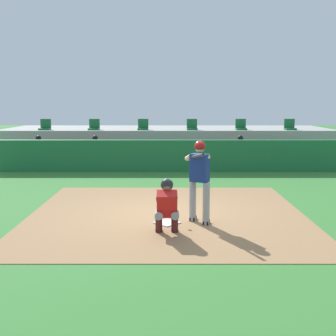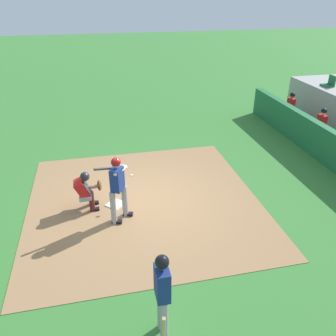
{
  "view_description": "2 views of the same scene",
  "coord_description": "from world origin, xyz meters",
  "views": [
    {
      "loc": [
        0.02,
        -9.99,
        2.61
      ],
      "look_at": [
        0.0,
        0.7,
        1.0
      ],
      "focal_mm": 46.76,
      "sensor_mm": 36.0,
      "label": 1
    },
    {
      "loc": [
        8.07,
        -1.08,
        5.41
      ],
      "look_at": [
        0.0,
        0.7,
        1.0
      ],
      "focal_mm": 36.47,
      "sensor_mm": 36.0,
      "label": 2
    }
  ],
  "objects": [
    {
      "name": "stadium_seat_2",
      "position": [
        -1.08,
        9.38,
        1.53
      ],
      "size": [
        0.46,
        0.46,
        0.48
      ],
      "color": "#196033",
      "rests_on": "stands_platform"
    },
    {
      "name": "dugout_wall",
      "position": [
        0.0,
        6.5,
        0.6
      ],
      "size": [
        13.0,
        0.3,
        1.2
      ],
      "primitive_type": "cube",
      "color": "#1E6638",
      "rests_on": "ground"
    },
    {
      "name": "stadium_seat_5",
      "position": [
        5.42,
        9.38,
        1.53
      ],
      "size": [
        0.46,
        0.46,
        0.48
      ],
      "color": "#196033",
      "rests_on": "stands_platform"
    },
    {
      "name": "stadium_seat_1",
      "position": [
        -3.25,
        9.38,
        1.53
      ],
      "size": [
        0.46,
        0.46,
        0.48
      ],
      "color": "#196033",
      "rests_on": "stands_platform"
    },
    {
      "name": "stadium_seat_3",
      "position": [
        1.08,
        9.38,
        1.53
      ],
      "size": [
        0.46,
        0.46,
        0.48
      ],
      "color": "#196033",
      "rests_on": "stands_platform"
    },
    {
      "name": "stadium_seat_4",
      "position": [
        3.25,
        9.38,
        1.53
      ],
      "size": [
        0.46,
        0.46,
        0.48
      ],
      "color": "#196033",
      "rests_on": "stands_platform"
    },
    {
      "name": "dugout_player_2",
      "position": [
        2.92,
        7.34,
        0.67
      ],
      "size": [
        0.49,
        0.7,
        1.3
      ],
      "color": "#939399",
      "rests_on": "ground"
    },
    {
      "name": "ground_plane",
      "position": [
        0.0,
        0.0,
        0.0
      ],
      "size": [
        80.0,
        80.0,
        0.0
      ],
      "primitive_type": "plane",
      "color": "#387A33"
    },
    {
      "name": "stadium_seat_0",
      "position": [
        -5.42,
        9.38,
        1.53
      ],
      "size": [
        0.46,
        0.46,
        0.48
      ],
      "color": "#196033",
      "rests_on": "stands_platform"
    },
    {
      "name": "stands_platform",
      "position": [
        0.0,
        10.9,
        0.7
      ],
      "size": [
        15.0,
        4.4,
        1.4
      ],
      "primitive_type": "cube",
      "color": "#9E9E99",
      "rests_on": "ground"
    },
    {
      "name": "batter_at_plate",
      "position": [
        0.69,
        -0.73,
        1.04
      ],
      "size": [
        0.56,
        0.9,
        1.8
      ],
      "color": "#99999E",
      "rests_on": "ground"
    },
    {
      "name": "dugout_player_1",
      "position": [
        -2.9,
        7.34,
        0.67
      ],
      "size": [
        0.49,
        0.7,
        1.3
      ],
      "color": "#939399",
      "rests_on": "ground"
    },
    {
      "name": "catcher_crouched",
      "position": [
        -0.01,
        -1.53,
        0.61
      ],
      "size": [
        0.48,
        1.58,
        1.13
      ],
      "color": "gray",
      "rests_on": "ground"
    },
    {
      "name": "dugout_bench",
      "position": [
        0.0,
        7.5,
        0.23
      ],
      "size": [
        11.8,
        0.44,
        0.45
      ],
      "primitive_type": "cube",
      "color": "olive",
      "rests_on": "ground"
    },
    {
      "name": "dugout_player_0",
      "position": [
        -5.17,
        7.34,
        0.67
      ],
      "size": [
        0.49,
        0.7,
        1.3
      ],
      "color": "#939399",
      "rests_on": "ground"
    },
    {
      "name": "home_plate",
      "position": [
        0.0,
        -0.8,
        0.02
      ],
      "size": [
        0.62,
        0.62,
        0.02
      ],
      "primitive_type": "cube",
      "rotation": [
        0.0,
        0.0,
        0.79
      ],
      "color": "white",
      "rests_on": "dirt_infield"
    },
    {
      "name": "dirt_infield",
      "position": [
        0.0,
        0.0,
        0.01
      ],
      "size": [
        6.4,
        6.4,
        0.01
      ],
      "primitive_type": "cube",
      "color": "#9E754C",
      "rests_on": "ground"
    }
  ]
}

